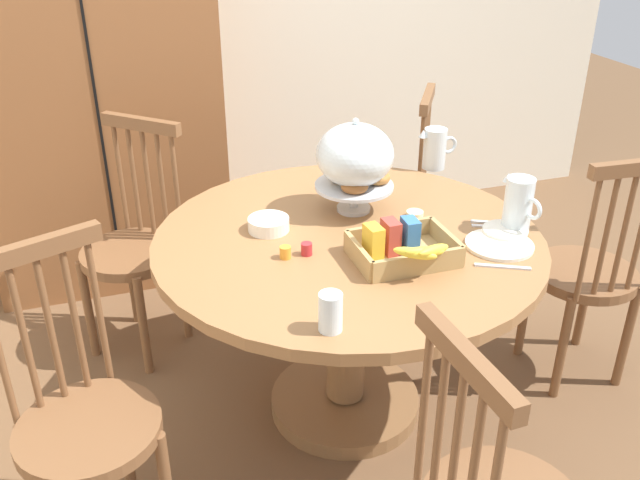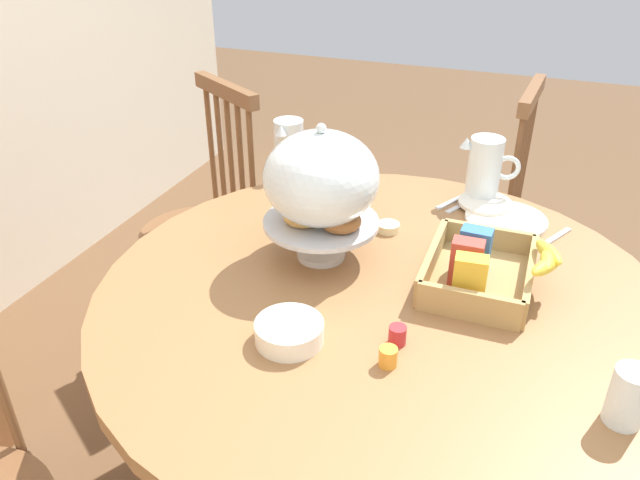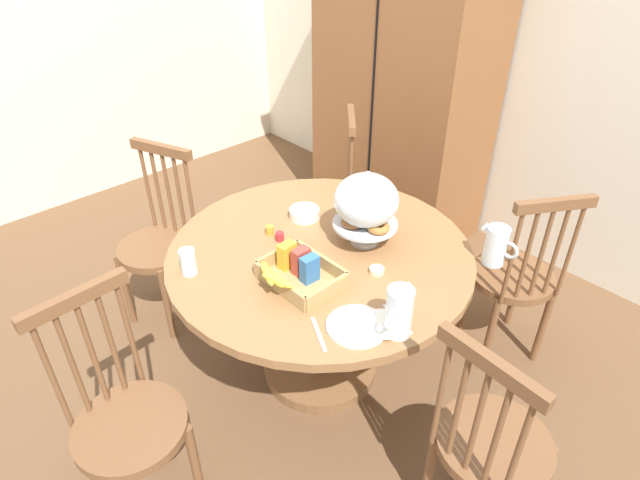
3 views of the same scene
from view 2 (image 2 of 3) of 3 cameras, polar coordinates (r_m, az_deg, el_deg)
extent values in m
cylinder|color=olive|center=(1.44, 5.61, -5.20)|extent=(1.31, 1.31, 0.04)
cylinder|color=brown|center=(1.66, 5.03, -14.72)|extent=(0.14, 0.14, 0.63)
cylinder|color=brown|center=(2.38, 13.12, 1.64)|extent=(0.40, 0.40, 0.04)
cylinder|color=brown|center=(2.63, 10.31, -0.74)|extent=(0.04, 0.04, 0.45)
cylinder|color=brown|center=(2.40, 8.49, -3.86)|extent=(0.04, 0.04, 0.45)
cylinder|color=brown|center=(2.59, 16.26, -2.05)|extent=(0.04, 0.04, 0.45)
cylinder|color=brown|center=(2.35, 15.02, -5.35)|extent=(0.04, 0.04, 0.45)
cylinder|color=brown|center=(2.38, 18.31, 7.37)|extent=(0.02, 0.02, 0.48)
cylinder|color=brown|center=(2.32, 18.05, 6.79)|extent=(0.02, 0.02, 0.48)
cylinder|color=brown|center=(2.25, 17.77, 6.17)|extent=(0.02, 0.02, 0.48)
cylinder|color=brown|center=(2.19, 17.48, 5.52)|extent=(0.02, 0.02, 0.48)
cylinder|color=brown|center=(2.13, 17.17, 4.83)|extent=(0.02, 0.02, 0.48)
cube|color=brown|center=(2.17, 18.84, 12.45)|extent=(0.36, 0.06, 0.05)
cylinder|color=brown|center=(2.26, -11.20, 0.34)|extent=(0.40, 0.40, 0.04)
cylinder|color=brown|center=(2.44, -15.11, -3.95)|extent=(0.04, 0.04, 0.45)
cylinder|color=brown|center=(2.23, -12.15, -7.20)|extent=(0.04, 0.04, 0.45)
cylinder|color=brown|center=(2.54, -9.38, -1.88)|extent=(0.04, 0.04, 0.45)
cylinder|color=brown|center=(2.33, -6.01, -4.79)|extent=(0.04, 0.04, 0.45)
cylinder|color=brown|center=(2.34, -9.89, 8.01)|extent=(0.02, 0.02, 0.48)
cylinder|color=brown|center=(2.28, -9.03, 7.51)|extent=(0.02, 0.02, 0.48)
cylinder|color=brown|center=(2.22, -8.14, 6.98)|extent=(0.02, 0.02, 0.48)
cylinder|color=brown|center=(2.16, -7.20, 6.43)|extent=(0.02, 0.02, 0.48)
cylinder|color=brown|center=(2.11, -6.21, 5.84)|extent=(0.02, 0.02, 0.48)
cube|color=brown|center=(2.13, -8.64, 13.42)|extent=(0.22, 0.32, 0.05)
cylinder|color=silver|center=(1.54, 0.10, -1.23)|extent=(0.12, 0.12, 0.02)
cylinder|color=silver|center=(1.52, 0.10, -0.04)|extent=(0.03, 0.03, 0.09)
cylinder|color=silver|center=(1.50, 0.10, 1.65)|extent=(0.28, 0.28, 0.01)
torus|color=#B27033|center=(1.55, 1.49, 3.73)|extent=(0.10, 0.10, 0.03)
torus|color=#D19347|center=(1.48, -1.55, 2.27)|extent=(0.10, 0.10, 0.03)
torus|color=#935628|center=(1.45, 1.92, 1.74)|extent=(0.10, 0.10, 0.03)
ellipsoid|color=silver|center=(1.45, 0.10, 5.70)|extent=(0.27, 0.27, 0.22)
sphere|color=silver|center=(1.40, 0.11, 10.18)|extent=(0.02, 0.02, 0.02)
cylinder|color=silver|center=(1.99, -2.85, 8.61)|extent=(0.09, 0.09, 0.17)
cylinder|color=orange|center=(2.00, -2.83, 7.94)|extent=(0.08, 0.08, 0.11)
cone|color=silver|center=(1.92, -3.59, 9.99)|extent=(0.04, 0.04, 0.03)
torus|color=silver|center=(2.04, -2.14, 9.43)|extent=(0.07, 0.01, 0.07)
cylinder|color=silver|center=(1.84, 14.78, 6.23)|extent=(0.09, 0.09, 0.19)
cylinder|color=white|center=(1.85, 14.67, 5.43)|extent=(0.08, 0.08, 0.13)
cone|color=silver|center=(1.81, 13.29, 8.68)|extent=(0.04, 0.04, 0.03)
torus|color=silver|center=(1.85, 16.77, 6.33)|extent=(0.03, 0.08, 0.07)
cube|color=tan|center=(1.49, 14.21, -3.59)|extent=(0.30, 0.22, 0.01)
cube|color=tan|center=(1.47, 18.57, -3.41)|extent=(0.30, 0.02, 0.07)
cube|color=tan|center=(1.48, 10.17, -1.88)|extent=(0.30, 0.02, 0.07)
cube|color=tan|center=(1.35, 13.43, -5.88)|extent=(0.02, 0.22, 0.07)
cube|color=tan|center=(1.60, 15.11, 0.07)|extent=(0.02, 0.22, 0.07)
cube|color=gold|center=(1.37, 13.52, -3.52)|extent=(0.05, 0.07, 0.11)
cube|color=#B23D33|center=(1.43, 13.23, -2.03)|extent=(0.05, 0.07, 0.11)
cube|color=#336BAD|center=(1.48, 13.97, -0.91)|extent=(0.05, 0.07, 0.11)
ellipsoid|color=yellow|center=(1.42, 20.05, -2.22)|extent=(0.14, 0.08, 0.05)
ellipsoid|color=yellow|center=(1.44, 20.12, -1.62)|extent=(0.13, 0.03, 0.05)
ellipsoid|color=yellow|center=(1.47, 20.18, -1.05)|extent=(0.14, 0.08, 0.05)
cylinder|color=white|center=(1.77, 16.65, 1.81)|extent=(0.22, 0.22, 0.01)
cylinder|color=white|center=(1.83, 14.87, 3.32)|extent=(0.15, 0.15, 0.01)
cylinder|color=white|center=(1.26, -2.83, -8.40)|extent=(0.14, 0.14, 0.04)
cylinder|color=silver|center=(1.20, 26.35, -12.74)|extent=(0.06, 0.06, 0.11)
cylinder|color=beige|center=(1.66, 6.27, 1.17)|extent=(0.06, 0.06, 0.02)
cylinder|color=#B7282D|center=(1.27, 7.09, -8.64)|extent=(0.04, 0.04, 0.04)
cylinder|color=orange|center=(1.21, 6.25, -10.58)|extent=(0.04, 0.04, 0.04)
cube|color=silver|center=(1.84, 13.04, 3.29)|extent=(0.16, 0.09, 0.01)
cube|color=silver|center=(1.86, 12.30, 3.61)|extent=(0.16, 0.09, 0.01)
cube|color=silver|center=(1.72, 20.48, 0.04)|extent=(0.16, 0.09, 0.01)
camera|label=1|loc=(1.70, 100.28, 3.88)|focal=38.81mm
camera|label=3|loc=(2.74, 50.70, 31.71)|focal=29.94mm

